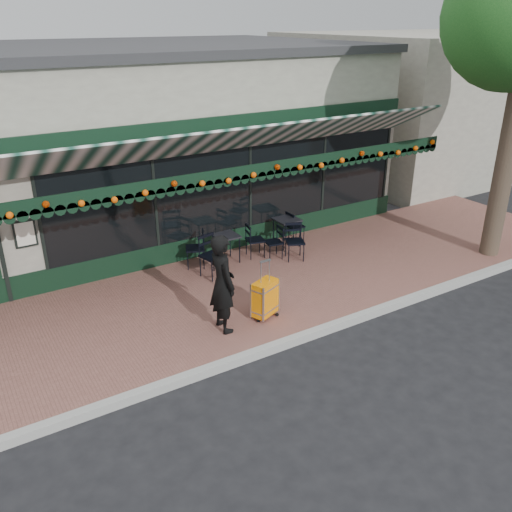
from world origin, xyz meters
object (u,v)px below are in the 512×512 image
suitcase (265,299)px  cafe_table_b (226,238)px  chair_a_front (295,242)px  chair_b_left (195,249)px  woman (222,283)px  chair_a_left (273,242)px  chair_a_right (295,226)px  chair_b_right (255,240)px  chair_b_front (213,256)px  cafe_table_a (287,222)px

suitcase → cafe_table_b: bearing=54.3°
chair_a_front → chair_b_left: 2.30m
woman → chair_a_left: size_ratio=2.36×
chair_a_left → suitcase: bearing=-27.9°
chair_a_right → chair_a_front: 1.10m
suitcase → chair_b_left: suitcase is taller
chair_b_right → chair_b_front: bearing=120.0°
cafe_table_b → chair_a_left: bearing=-20.7°
woman → chair_b_front: woman is taller
cafe_table_a → chair_b_front: chair_b_front is taller
chair_a_left → chair_a_right: chair_a_right is taller
chair_b_right → chair_a_left: bearing=-121.6°
chair_a_right → chair_a_front: bearing=143.4°
suitcase → chair_b_right: bearing=39.5°
woman → cafe_table_b: woman is taller
cafe_table_b → chair_b_front: bearing=-139.8°
woman → cafe_table_a: size_ratio=2.63×
chair_a_front → chair_a_left: bearing=163.7°
chair_b_right → cafe_table_b: bearing=94.7°
cafe_table_a → chair_a_right: (0.33, 0.11, -0.23)m
cafe_table_a → chair_a_front: 0.86m
chair_b_right → cafe_table_a: bearing=-68.5°
chair_a_front → chair_b_left: (-2.14, 0.84, 0.01)m
cafe_table_a → chair_b_front: bearing=-165.6°
woman → chair_b_right: (2.18, 2.45, -0.50)m
suitcase → chair_b_left: size_ratio=1.34×
woman → chair_a_right: bearing=-50.8°
chair_a_front → chair_b_left: bearing=-178.5°
cafe_table_b → chair_b_front: 0.83m
woman → chair_a_front: 3.45m
cafe_table_a → chair_b_front: size_ratio=0.73×
chair_a_right → chair_b_right: chair_b_right is taller
cafe_table_b → chair_b_left: 0.75m
woman → chair_a_left: bearing=-47.8°
chair_b_left → chair_b_right: 1.46m
suitcase → chair_b_front: 2.07m
cafe_table_a → chair_b_left: (-2.45, 0.06, -0.19)m
chair_a_right → chair_a_front: size_ratio=0.92×
woman → chair_a_right: 4.48m
woman → cafe_table_a: 4.13m
chair_a_left → woman: bearing=-40.5°
chair_b_front → woman: bearing=-126.3°
woman → chair_a_right: (3.52, 2.73, -0.52)m
cafe_table_b → chair_a_front: bearing=-26.4°
chair_a_left → chair_a_front: chair_a_front is taller
cafe_table_a → chair_a_front: (-0.31, -0.78, -0.20)m
chair_a_front → chair_b_right: chair_a_front is taller
cafe_table_b → chair_a_left: chair_a_left is taller
cafe_table_a → chair_b_front: 2.43m
chair_a_left → chair_a_right: size_ratio=0.98×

